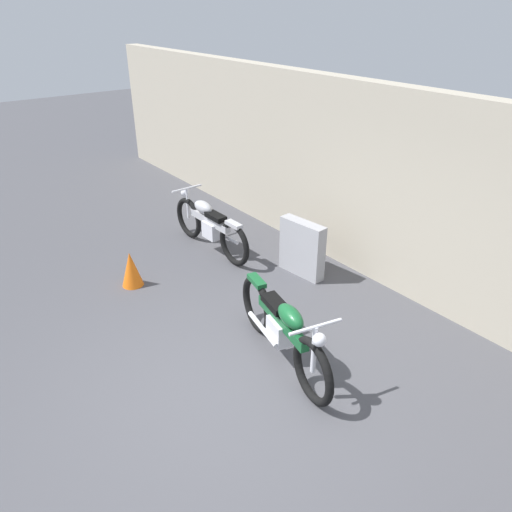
% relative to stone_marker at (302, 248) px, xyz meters
% --- Properties ---
extents(ground_plane, '(40.00, 40.00, 0.00)m').
position_rel_stone_marker_xyz_m(ground_plane, '(1.51, -2.48, -0.44)').
color(ground_plane, '#47474C').
extents(building_wall, '(18.00, 0.30, 2.87)m').
position_rel_stone_marker_xyz_m(building_wall, '(1.51, 0.90, 0.99)').
color(building_wall, '#B2A893').
rests_on(building_wall, ground_plane).
extents(stone_marker, '(0.79, 0.29, 0.89)m').
position_rel_stone_marker_xyz_m(stone_marker, '(0.00, 0.00, 0.00)').
color(stone_marker, '#9E9EA3').
rests_on(stone_marker, ground_plane).
extents(traffic_cone, '(0.32, 0.32, 0.55)m').
position_rel_stone_marker_xyz_m(traffic_cone, '(-1.28, -2.27, -0.17)').
color(traffic_cone, orange).
rests_on(traffic_cone, ground_plane).
extents(motorcycle_green, '(2.13, 0.73, 0.97)m').
position_rel_stone_marker_xyz_m(motorcycle_green, '(1.45, -1.61, 0.02)').
color(motorcycle_green, black).
rests_on(motorcycle_green, ground_plane).
extents(motorcycle_silver, '(2.11, 0.59, 0.95)m').
position_rel_stone_marker_xyz_m(motorcycle_silver, '(-1.58, -0.68, 0.01)').
color(motorcycle_silver, black).
rests_on(motorcycle_silver, ground_plane).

